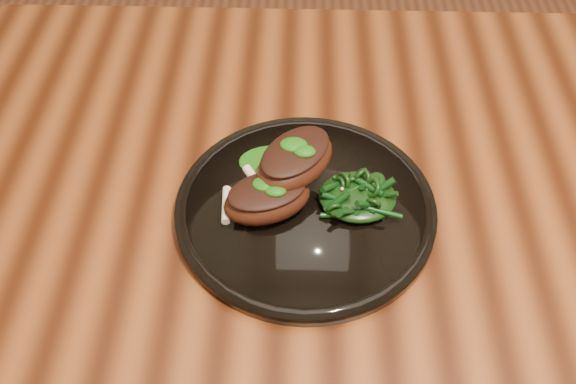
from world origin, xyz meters
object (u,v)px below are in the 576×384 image
at_px(desk, 546,245).
at_px(greens_heap, 358,193).
at_px(plate, 305,208).
at_px(lamb_chop_front, 267,198).

xyz_separation_m(desk, greens_heap, (-0.25, -0.02, 0.11)).
distance_m(desk, plate, 0.32).
relative_size(lamb_chop_front, greens_heap, 1.32).
xyz_separation_m(plate, lamb_chop_front, (-0.04, -0.01, 0.03)).
bearing_deg(greens_heap, desk, 4.96).
height_order(desk, lamb_chop_front, lamb_chop_front).
bearing_deg(plate, greens_heap, 5.19).
relative_size(desk, lamb_chop_front, 13.73).
relative_size(desk, greens_heap, 18.11).
height_order(plate, lamb_chop_front, lamb_chop_front).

